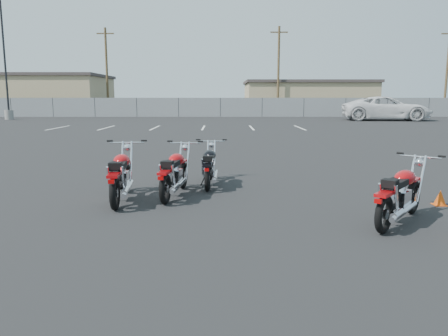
{
  "coord_description": "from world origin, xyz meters",
  "views": [
    {
      "loc": [
        0.17,
        -7.1,
        1.91
      ],
      "look_at": [
        0.2,
        0.6,
        0.65
      ],
      "focal_mm": 35.0,
      "sensor_mm": 36.0,
      "label": 1
    }
  ],
  "objects_px": {
    "motorcycle_second_black": "(210,166)",
    "white_van": "(387,101)",
    "motorcycle_front_red": "(121,175)",
    "motorcycle_third_red": "(175,173)",
    "motorcycle_rear_red": "(401,195)"
  },
  "relations": [
    {
      "from": "motorcycle_second_black",
      "to": "white_van",
      "type": "relative_size",
      "value": 0.24
    },
    {
      "from": "motorcycle_third_red",
      "to": "motorcycle_front_red",
      "type": "bearing_deg",
      "value": -158.67
    },
    {
      "from": "motorcycle_second_black",
      "to": "motorcycle_third_red",
      "type": "xyz_separation_m",
      "value": [
        -0.65,
        -1.02,
        0.03
      ]
    },
    {
      "from": "motorcycle_rear_red",
      "to": "white_van",
      "type": "xyz_separation_m",
      "value": [
        10.66,
        29.28,
        1.08
      ]
    },
    {
      "from": "motorcycle_front_red",
      "to": "motorcycle_third_red",
      "type": "xyz_separation_m",
      "value": [
        0.95,
        0.37,
        -0.02
      ]
    },
    {
      "from": "motorcycle_third_red",
      "to": "white_van",
      "type": "distance_m",
      "value": 30.92
    },
    {
      "from": "motorcycle_front_red",
      "to": "motorcycle_third_red",
      "type": "bearing_deg",
      "value": 21.33
    },
    {
      "from": "motorcycle_rear_red",
      "to": "white_van",
      "type": "distance_m",
      "value": 31.18
    },
    {
      "from": "motorcycle_front_red",
      "to": "white_van",
      "type": "bearing_deg",
      "value": 61.24
    },
    {
      "from": "white_van",
      "to": "motorcycle_front_red",
      "type": "bearing_deg",
      "value": 158.67
    },
    {
      "from": "motorcycle_third_red",
      "to": "white_van",
      "type": "relative_size",
      "value": 0.25
    },
    {
      "from": "motorcycle_third_red",
      "to": "white_van",
      "type": "bearing_deg",
      "value": 62.46
    },
    {
      "from": "motorcycle_third_red",
      "to": "motorcycle_rear_red",
      "type": "relative_size",
      "value": 1.14
    },
    {
      "from": "motorcycle_front_red",
      "to": "motorcycle_third_red",
      "type": "distance_m",
      "value": 1.02
    },
    {
      "from": "motorcycle_second_black",
      "to": "white_van",
      "type": "distance_m",
      "value": 29.72
    }
  ]
}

